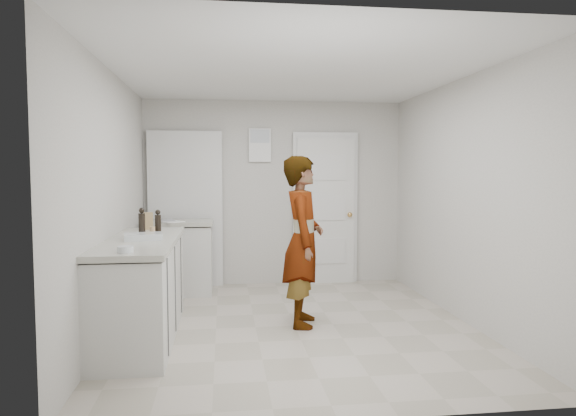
{
  "coord_description": "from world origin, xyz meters",
  "views": [
    {
      "loc": [
        -0.69,
        -4.99,
        1.53
      ],
      "look_at": [
        -0.01,
        0.4,
        1.15
      ],
      "focal_mm": 32.0,
      "sensor_mm": 36.0,
      "label": 1
    }
  ],
  "objects": [
    {
      "name": "person",
      "position": [
        0.09,
        0.04,
        0.85
      ],
      "size": [
        0.5,
        0.68,
        1.69
      ],
      "primitive_type": "imported",
      "rotation": [
        0.0,
        0.0,
        1.4
      ],
      "color": "silver",
      "rests_on": "ground"
    },
    {
      "name": "room_shell",
      "position": [
        -0.17,
        1.95,
        1.02
      ],
      "size": [
        4.0,
        4.0,
        4.0
      ],
      "color": "beige",
      "rests_on": "ground"
    },
    {
      "name": "oil_cruet_b",
      "position": [
        -1.45,
        -0.09,
        1.06
      ],
      "size": [
        0.06,
        0.06,
        0.28
      ],
      "color": "black",
      "rests_on": "main_counter"
    },
    {
      "name": "baking_dish",
      "position": [
        -1.42,
        -0.26,
        0.95
      ],
      "size": [
        0.37,
        0.29,
        0.06
      ],
      "rotation": [
        0.0,
        0.0,
        0.18
      ],
      "color": "silver",
      "rests_on": "main_counter"
    },
    {
      "name": "papers",
      "position": [
        -1.35,
        1.42,
        0.93
      ],
      "size": [
        0.37,
        0.39,
        0.01
      ],
      "primitive_type": "cube",
      "rotation": [
        0.0,
        0.0,
        0.63
      ],
      "color": "white",
      "rests_on": "side_counter"
    },
    {
      "name": "oil_cruet_a",
      "position": [
        -1.34,
        0.17,
        1.04
      ],
      "size": [
        0.06,
        0.06,
        0.24
      ],
      "color": "black",
      "rests_on": "main_counter"
    },
    {
      "name": "side_counter",
      "position": [
        -1.25,
        1.55,
        0.43
      ],
      "size": [
        0.84,
        0.61,
        0.93
      ],
      "color": "silver",
      "rests_on": "ground"
    },
    {
      "name": "cake_mix_box",
      "position": [
        -1.5,
        0.57,
        1.02
      ],
      "size": [
        0.12,
        0.09,
        0.18
      ],
      "primitive_type": "cube",
      "rotation": [
        0.0,
        0.0,
        0.4
      ],
      "color": "olive",
      "rests_on": "main_counter"
    },
    {
      "name": "ground",
      "position": [
        0.0,
        0.0,
        0.0
      ],
      "size": [
        4.0,
        4.0,
        0.0
      ],
      "primitive_type": "plane",
      "color": "#A09886",
      "rests_on": "ground"
    },
    {
      "name": "spice_jar",
      "position": [
        -1.38,
        0.1,
        0.96
      ],
      "size": [
        0.05,
        0.05,
        0.08
      ],
      "primitive_type": "cylinder",
      "color": "tan",
      "rests_on": "main_counter"
    },
    {
      "name": "main_counter",
      "position": [
        -1.45,
        -0.2,
        0.43
      ],
      "size": [
        0.64,
        1.96,
        0.93
      ],
      "color": "silver",
      "rests_on": "ground"
    },
    {
      "name": "egg_bowl",
      "position": [
        -1.44,
        -1.0,
        0.95
      ],
      "size": [
        0.12,
        0.12,
        0.05
      ],
      "color": "silver",
      "rests_on": "main_counter"
    }
  ]
}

